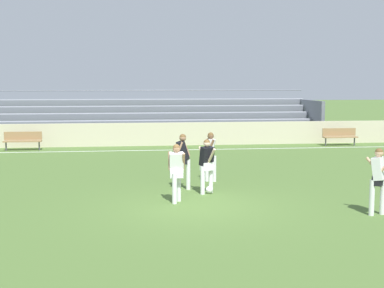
{
  "coord_description": "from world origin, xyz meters",
  "views": [
    {
      "loc": [
        -1.84,
        -13.95,
        3.33
      ],
      "look_at": [
        0.3,
        3.48,
        1.28
      ],
      "focal_mm": 50.29,
      "sensor_mm": 36.0,
      "label": 1
    }
  ],
  "objects": [
    {
      "name": "ground_plane",
      "position": [
        0.0,
        0.0,
        0.0
      ],
      "size": [
        160.0,
        160.0,
        0.0
      ],
      "primitive_type": "plane",
      "color": "#4C6B30"
    },
    {
      "name": "field_line_sideline",
      "position": [
        0.0,
        12.0,
        0.0
      ],
      "size": [
        44.0,
        0.12,
        0.01
      ],
      "primitive_type": "cube",
      "color": "white",
      "rests_on": "ground"
    },
    {
      "name": "sideline_wall",
      "position": [
        0.0,
        13.89,
        0.6
      ],
      "size": [
        48.0,
        0.16,
        1.2
      ],
      "primitive_type": "cube",
      "color": "beige",
      "rests_on": "ground"
    },
    {
      "name": "bleacher_stand",
      "position": [
        -1.75,
        16.88,
        1.2
      ],
      "size": [
        21.81,
        4.3,
        2.81
      ],
      "color": "#9EA3AD",
      "rests_on": "ground"
    },
    {
      "name": "bench_far_right",
      "position": [
        -6.85,
        12.78,
        0.55
      ],
      "size": [
        1.8,
        0.4,
        0.9
      ],
      "color": "#99754C",
      "rests_on": "ground"
    },
    {
      "name": "bench_centre_sideline",
      "position": [
        9.21,
        12.78,
        0.55
      ],
      "size": [
        1.8,
        0.4,
        0.9
      ],
      "color": "#99754C",
      "rests_on": "ground"
    },
    {
      "name": "player_white_challenging",
      "position": [
        -0.49,
        0.57,
        0.96
      ],
      "size": [
        0.45,
        0.48,
        1.62
      ],
      "color": "white",
      "rests_on": "ground"
    },
    {
      "name": "player_dark_wide_right",
      "position": [
        -0.13,
        2.39,
        1.03
      ],
      "size": [
        0.52,
        0.44,
        1.73
      ],
      "color": "white",
      "rests_on": "ground"
    },
    {
      "name": "player_dark_pressing_high",
      "position": [
        0.52,
        1.65,
        0.97
      ],
      "size": [
        0.48,
        0.72,
        1.63
      ],
      "color": "white",
      "rests_on": "ground"
    },
    {
      "name": "player_white_overlapping",
      "position": [
        4.36,
        -1.43,
        1.01
      ],
      "size": [
        0.48,
        0.73,
        1.69
      ],
      "color": "white",
      "rests_on": "ground"
    },
    {
      "name": "player_white_trailing_run",
      "position": [
        0.93,
        3.57,
        0.98
      ],
      "size": [
        0.4,
        0.52,
        1.65
      ],
      "color": "white",
      "rests_on": "ground"
    },
    {
      "name": "soccer_ball",
      "position": [
        0.59,
        1.66,
        0.11
      ],
      "size": [
        0.22,
        0.22,
        0.22
      ],
      "primitive_type": "sphere",
      "color": "white",
      "rests_on": "ground"
    }
  ]
}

